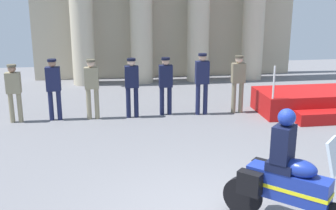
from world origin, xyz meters
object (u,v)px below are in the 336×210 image
officer_in_row_1 (54,85)px  officer_in_row_3 (132,83)px  officer_in_row_0 (14,89)px  officer_in_row_2 (92,84)px  reviewing_stand (309,102)px  officer_in_row_4 (166,81)px  officer_in_row_5 (202,79)px  motorcycle_with_rider (284,180)px  officer_in_row_6 (238,79)px

officer_in_row_1 → officer_in_row_3: 2.13m
officer_in_row_0 → officer_in_row_2: officer_in_row_2 is taller
reviewing_stand → officer_in_row_1: size_ratio=1.74×
officer_in_row_3 → officer_in_row_4: officer_in_row_3 is taller
reviewing_stand → officer_in_row_0: size_ratio=1.86×
reviewing_stand → officer_in_row_3: 5.21m
officer_in_row_1 → officer_in_row_5: bearing=-180.0°
officer_in_row_2 → officer_in_row_4: bearing=-175.9°
officer_in_row_5 → reviewing_stand: bearing=175.4°
reviewing_stand → motorcycle_with_rider: 6.57m
officer_in_row_0 → officer_in_row_5: bearing=-179.2°
officer_in_row_1 → reviewing_stand: bearing=178.0°
motorcycle_with_rider → officer_in_row_6: bearing=123.1°
officer_in_row_2 → officer_in_row_0: bearing=1.2°
officer_in_row_6 → officer_in_row_0: bearing=1.1°
officer_in_row_1 → officer_in_row_3: officer_in_row_1 is taller
officer_in_row_4 → officer_in_row_0: bearing=2.6°
officer_in_row_0 → officer_in_row_5: (5.16, -0.02, 0.11)m
officer_in_row_4 → officer_in_row_5: (1.02, -0.14, 0.07)m
officer_in_row_1 → officer_in_row_6: officer_in_row_1 is taller
motorcycle_with_rider → officer_in_row_4: bearing=142.7°
officer_in_row_1 → officer_in_row_6: 5.19m
officer_in_row_3 → motorcycle_with_rider: bearing=108.5°
officer_in_row_4 → officer_in_row_6: (2.10, -0.11, 0.02)m
reviewing_stand → officer_in_row_6: (-2.08, 0.34, 0.68)m
officer_in_row_6 → motorcycle_with_rider: bearing=79.9°
officer_in_row_5 → motorcycle_with_rider: bearing=90.0°
reviewing_stand → officer_in_row_1: officer_in_row_1 is taller
officer_in_row_3 → officer_in_row_6: 3.07m
motorcycle_with_rider → reviewing_stand: bearing=104.3°
officer_in_row_2 → officer_in_row_5: bearing=-179.4°
officer_in_row_5 → motorcycle_with_rider: size_ratio=0.93×
officer_in_row_2 → officer_in_row_3: officer_in_row_3 is taller
reviewing_stand → motorcycle_with_rider: size_ratio=1.56×
officer_in_row_3 → officer_in_row_0: bearing=0.7°
officer_in_row_2 → officer_in_row_6: officer_in_row_6 is taller
motorcycle_with_rider → officer_in_row_3: bearing=151.7°
officer_in_row_0 → officer_in_row_5: 5.16m
officer_in_row_1 → officer_in_row_5: (4.12, -0.07, 0.04)m
officer_in_row_0 → officer_in_row_1: 1.04m
reviewing_stand → motorcycle_with_rider: (-3.27, -5.68, 0.48)m
officer_in_row_2 → officer_in_row_3: bearing=179.9°
reviewing_stand → officer_in_row_2: officer_in_row_2 is taller
reviewing_stand → officer_in_row_0: officer_in_row_0 is taller
officer_in_row_0 → officer_in_row_6: bearing=-178.9°
officer_in_row_1 → officer_in_row_4: bearing=-177.8°
officer_in_row_1 → motorcycle_with_rider: motorcycle_with_rider is taller
officer_in_row_2 → motorcycle_with_rider: bearing=117.4°
officer_in_row_4 → officer_in_row_5: size_ratio=0.94×
officer_in_row_2 → officer_in_row_5: officer_in_row_5 is taller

